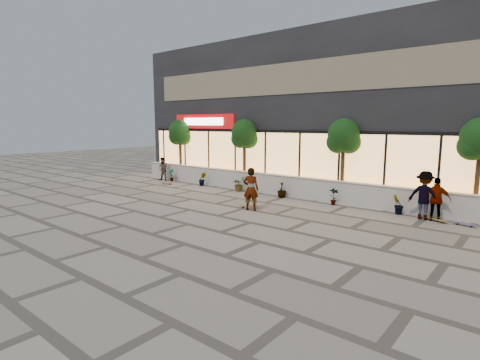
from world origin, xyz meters
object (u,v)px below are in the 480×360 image
Objects in this scene: tree_west at (180,134)px; skater_center at (251,189)px; skateboard_left at (167,183)px; skater_left at (163,169)px; skater_right_near at (437,199)px; tree_midwest at (244,136)px; tree_mideast at (344,138)px; skater_right_far at (425,195)px; skateboard_right_far at (465,224)px; skateboard_center at (249,206)px; skateboard_right_near at (437,220)px.

skater_center is (9.40, -4.43, -2.07)m from tree_west.
skater_center reaches higher than skateboard_left.
tree_west is 10.60m from skater_center.
skater_left is (-9.50, 3.03, -0.16)m from skater_center.
skater_center is at bearing 9.18° from skater_right_near.
tree_midwest is (5.50, 0.00, 0.00)m from tree_west.
skater_right_near is (4.43, -1.40, -2.15)m from tree_mideast.
skater_right_far is (6.10, 3.02, 0.02)m from skater_center.
tree_midwest is at bearing -177.79° from skateboard_right_far.
skateboard_center is (3.57, -4.14, -2.90)m from tree_midwest.
tree_west is 10.39m from skateboard_center.
tree_west is 16.13m from skater_right_near.
skater_center is 1.11× the size of skater_right_near.
skater_left is at bearing 4.32° from skater_right_far.
tree_west reaches higher than skater_left.
tree_west is 2.13× the size of skater_center.
skater_left reaches higher than skateboard_right_near.
tree_midwest is 1.00× the size of tree_mideast.
tree_midwest reaches higher than skateboard_left.
skateboard_left is at bearing -156.00° from skateboard_right_near.
skater_right_far is (10.00, -1.41, -2.05)m from tree_midwest.
skateboard_left is at bearing -12.34° from skater_right_near.
skateboard_left is 15.67m from skateboard_right_far.
tree_mideast reaches higher than skateboard_right_far.
tree_mideast is 5.32m from skater_center.
skateboard_right_near is at bearing 110.33° from skater_right_near.
tree_mideast reaches higher than skater_left.
tree_midwest is 5.15× the size of skateboard_left.
tree_west is 1.00× the size of tree_midwest.
tree_midwest is 6.18m from skater_left.
skater_right_near is 2.19× the size of skateboard_left.
tree_mideast is at bearing -137.43° from skater_center.
skater_center is at bearing -115.30° from tree_mideast.
tree_west is at bearing -20.78° from skater_right_near.
skateboard_right_near is at bearing -178.15° from skater_center.
skater_right_near is (16.02, 0.00, 0.07)m from skater_left.
tree_west is 1.00× the size of tree_mideast.
skateboard_right_near is at bearing -5.36° from tree_west.
skater_center is (-2.10, -4.43, -2.07)m from tree_mideast.
skateboard_left and skateboard_right_far have the same top height.
tree_midwest is at bearing -167.14° from skateboard_right_near.
skateboard_center is (-2.43, -4.14, -2.90)m from tree_mideast.
skater_right_near is at bearing -176.06° from skateboard_right_far.
skateboard_right_far is (1.42, -0.09, -0.86)m from skater_right_far.
tree_west is at bearing 180.00° from tree_midwest.
skater_left is at bearing -173.12° from tree_mideast.
skater_center reaches higher than skater_left.
tree_mideast is (11.50, 0.00, 0.00)m from tree_west.
tree_midwest is 6.00m from tree_mideast.
tree_west reaches higher than skater_center.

